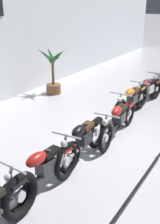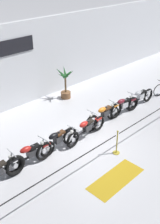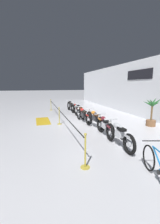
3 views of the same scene
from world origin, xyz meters
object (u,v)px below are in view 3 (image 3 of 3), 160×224
object	(u,v)px
motorcycle_black_2	(79,111)
bicycle	(158,167)
stanchion_far_left	(56,109)
potted_palm_left_of_row	(152,113)
motorcycle_orange_4	(95,119)
stanchion_mid_left	(59,119)
motorcycle_red_1	(76,109)
motorcycle_black_0	(71,106)
motorcycle_maroon_5	(104,126)
stanchion_mid_right	(85,156)
floor_banner	(43,121)
motorcycle_red_3	(83,115)
motorcycle_silver_6	(119,135)

from	to	relation	value
motorcycle_black_2	bicycle	distance (m)	7.76
bicycle	stanchion_far_left	bearing A→B (deg)	-168.73
bicycle	potted_palm_left_of_row	world-z (taller)	potted_palm_left_of_row
motorcycle_orange_4	stanchion_mid_left	distance (m)	2.21
stanchion_far_left	motorcycle_black_2	bearing A→B (deg)	90.33
motorcycle_red_1	stanchion_far_left	bearing A→B (deg)	-55.04
motorcycle_black_0	stanchion_mid_left	size ratio (longest dim) A/B	2.16
stanchion_far_left	stanchion_mid_left	bearing A→B (deg)	0.00
motorcycle_maroon_5	stanchion_mid_right	xyz separation A→B (m)	(2.48, -1.77, -0.11)
stanchion_mid_right	floor_banner	xyz separation A→B (m)	(-6.26, -0.94, -0.35)
floor_banner	motorcycle_red_3	bearing A→B (deg)	66.23
motorcycle_maroon_5	bicycle	xyz separation A→B (m)	(3.55, -0.22, -0.08)
potted_palm_left_of_row	stanchion_mid_right	bearing A→B (deg)	-57.70
stanchion_mid_left	motorcycle_maroon_5	bearing A→B (deg)	33.95
bicycle	stanchion_far_left	distance (m)	7.91
potted_palm_left_of_row	motorcycle_maroon_5	bearing A→B (deg)	-77.26
stanchion_mid_right	bicycle	bearing A→B (deg)	55.19
motorcycle_silver_6	bicycle	bearing A→B (deg)	-5.14
motorcycle_red_1	stanchion_far_left	xyz separation A→B (m)	(1.24, -1.78, 0.28)
stanchion_far_left	motorcycle_black_0	bearing A→B (deg)	148.39
motorcycle_black_2	stanchion_mid_left	bearing A→B (deg)	-47.36
stanchion_mid_left	stanchion_mid_right	size ratio (longest dim) A/B	1.00
bicycle	stanchion_far_left	size ratio (longest dim) A/B	0.16
motorcycle_black_2	stanchion_far_left	bearing A→B (deg)	-89.67
motorcycle_black_0	motorcycle_orange_4	bearing A→B (deg)	1.40
stanchion_mid_left	stanchion_far_left	bearing A→B (deg)	180.00
motorcycle_maroon_5	bicycle	size ratio (longest dim) A/B	1.27
motorcycle_orange_4	floor_banner	distance (m)	3.71
stanchion_mid_right	motorcycle_red_1	bearing A→B (deg)	167.35
motorcycle_black_2	bicycle	size ratio (longest dim) A/B	1.30
motorcycle_red_3	motorcycle_red_1	bearing A→B (deg)	175.47
stanchion_far_left	stanchion_mid_right	xyz separation A→B (m)	(6.68, 0.00, -0.38)
motorcycle_red_3	motorcycle_maroon_5	bearing A→B (deg)	4.24
motorcycle_red_1	potted_palm_left_of_row	world-z (taller)	potted_palm_left_of_row
motorcycle_black_0	bicycle	distance (m)	10.46
motorcycle_black_0	stanchion_mid_left	xyz separation A→B (m)	(4.28, -1.66, -0.13)
bicycle	floor_banner	xyz separation A→B (m)	(-7.34, -2.49, -0.38)
motorcycle_black_2	motorcycle_silver_6	size ratio (longest dim) A/B	1.00
motorcycle_red_3	stanchion_mid_left	distance (m)	1.57
potted_palm_left_of_row	stanchion_mid_right	size ratio (longest dim) A/B	1.66
motorcycle_black_0	motorcycle_maroon_5	bearing A→B (deg)	0.86
motorcycle_black_2	motorcycle_silver_6	world-z (taller)	motorcycle_black_2
motorcycle_black_2	bicycle	bearing A→B (deg)	-1.31
potted_palm_left_of_row	stanchion_mid_left	xyz separation A→B (m)	(-1.87, -5.12, -0.41)
motorcycle_black_0	stanchion_far_left	xyz separation A→B (m)	(2.70, -1.66, 0.26)
bicycle	motorcycle_red_1	bearing A→B (deg)	178.52
motorcycle_maroon_5	motorcycle_orange_4	bearing A→B (deg)	178.63
motorcycle_black_0	motorcycle_maroon_5	world-z (taller)	motorcycle_black_0
bicycle	stanchion_mid_right	world-z (taller)	stanchion_mid_right
motorcycle_red_1	stanchion_mid_right	distance (m)	8.12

